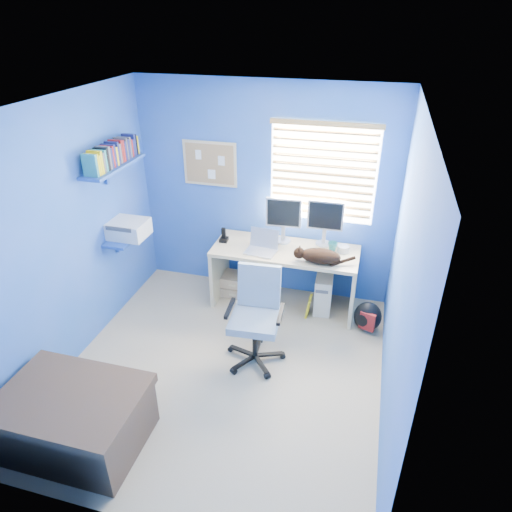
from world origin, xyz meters
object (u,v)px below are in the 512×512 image
(desk, at_px, (284,277))
(office_chair, at_px, (256,328))
(tower_pc, at_px, (324,291))
(cat, at_px, (320,256))
(laptop, at_px, (261,244))

(desk, height_order, office_chair, office_chair)
(tower_pc, height_order, office_chair, office_chair)
(cat, xyz_separation_m, tower_pc, (0.04, 0.25, -0.59))
(office_chair, bearing_deg, laptop, 101.66)
(desk, bearing_deg, tower_pc, 6.28)
(tower_pc, xyz_separation_m, office_chair, (-0.54, -1.05, 0.14))
(desk, xyz_separation_m, tower_pc, (0.46, 0.05, -0.14))
(laptop, relative_size, tower_pc, 0.73)
(cat, distance_m, office_chair, 1.04)
(desk, relative_size, tower_pc, 3.63)
(laptop, distance_m, tower_pc, 0.97)
(desk, bearing_deg, laptop, -150.65)
(cat, relative_size, office_chair, 0.44)
(desk, relative_size, office_chair, 1.68)
(desk, height_order, tower_pc, desk)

